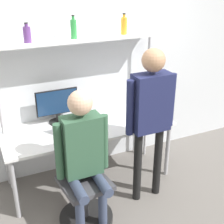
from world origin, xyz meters
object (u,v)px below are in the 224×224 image
object	(u,v)px
monitor	(57,105)
office_chair	(84,195)
person_seated	(84,150)
cell_phone	(94,130)
laptop	(74,130)
bottle_purple	(27,34)
person_standing	(151,108)
bottle_green	(74,29)
bottle_amber	(124,25)

from	to	relation	value
monitor	office_chair	world-z (taller)	monitor
office_chair	person_seated	size ratio (longest dim) A/B	0.66
monitor	cell_phone	distance (m)	0.53
laptop	bottle_purple	world-z (taller)	bottle_purple
cell_phone	person_seated	world-z (taller)	person_seated
person_standing	bottle_purple	bearing A→B (deg)	142.61
monitor	person_seated	distance (m)	0.91
laptop	office_chair	size ratio (longest dim) A/B	0.31
cell_phone	bottle_green	xyz separation A→B (m)	(-0.06, 0.36, 1.08)
laptop	bottle_green	xyz separation A→B (m)	(0.16, 0.36, 1.03)
monitor	bottle_green	world-z (taller)	bottle_green
bottle_green	cell_phone	bearing A→B (deg)	-80.11
cell_phone	bottle_green	world-z (taller)	bottle_green
bottle_green	bottle_amber	world-z (taller)	bottle_green
monitor	bottle_green	size ratio (longest dim) A/B	1.99
cell_phone	person_seated	bearing A→B (deg)	-120.30
cell_phone	bottle_green	size ratio (longest dim) A/B	0.60
person_standing	bottle_amber	size ratio (longest dim) A/B	7.31
person_standing	bottle_purple	world-z (taller)	bottle_purple
laptop	person_standing	bearing A→B (deg)	-31.37
office_chair	person_seated	world-z (taller)	person_seated
cell_phone	person_standing	world-z (taller)	person_standing
laptop	cell_phone	size ratio (longest dim) A/B	1.97
cell_phone	bottle_green	bearing A→B (deg)	99.89
bottle_amber	office_chair	bearing A→B (deg)	-135.60
monitor	office_chair	bearing A→B (deg)	-90.72
person_seated	person_standing	xyz separation A→B (m)	(0.78, 0.10, 0.25)
laptop	bottle_amber	bearing A→B (deg)	25.16
laptop	bottle_purple	bearing A→B (deg)	132.57
laptop	office_chair	world-z (taller)	laptop
office_chair	bottle_purple	distance (m)	1.75
monitor	bottle_green	xyz separation A→B (m)	(0.24, -0.02, 0.86)
office_chair	bottle_green	size ratio (longest dim) A/B	3.80
office_chair	person_seated	distance (m)	0.57
person_standing	bottle_purple	size ratio (longest dim) A/B	8.58
cell_phone	bottle_purple	size ratio (longest dim) A/B	0.74
office_chair	bottle_green	bearing A→B (deg)	73.50
bottle_purple	bottle_green	bearing A→B (deg)	-0.00
monitor	laptop	distance (m)	0.42
laptop	cell_phone	bearing A→B (deg)	0.58
bottle_amber	monitor	bearing A→B (deg)	178.59
cell_phone	person_standing	bearing A→B (deg)	-42.25
office_chair	person_seated	bearing A→B (deg)	-84.54
person_standing	person_seated	bearing A→B (deg)	-173.00
bottle_amber	bottle_green	bearing A→B (deg)	180.00
bottle_green	laptop	bearing A→B (deg)	-114.43
cell_phone	bottle_amber	distance (m)	1.26
monitor	bottle_amber	xyz separation A→B (m)	(0.85, -0.02, 0.86)
office_chair	person_standing	size ratio (longest dim) A/B	0.55
bottle_amber	laptop	bearing A→B (deg)	-154.84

